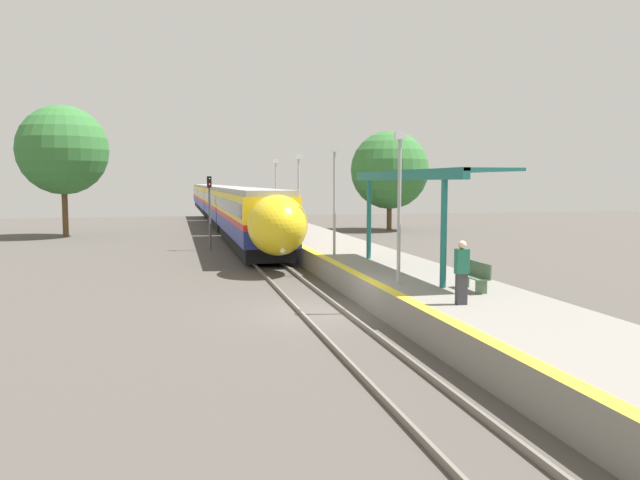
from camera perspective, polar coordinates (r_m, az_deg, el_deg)
ground_plane at (r=20.72m, az=0.06°, el=-6.64°), size 120.00×120.00×0.00m
rail_left at (r=20.55m, az=-1.91°, el=-6.53°), size 0.08×90.00×0.15m
rail_right at (r=20.87m, az=2.00°, el=-6.34°), size 0.08×90.00×0.15m
train at (r=69.41m, az=-9.29°, el=3.55°), size 2.91×85.11×3.88m
platform_right at (r=21.77m, az=9.73°, el=-4.84°), size 4.31×64.00×0.98m
platform_bench at (r=19.74m, az=13.98°, el=-3.16°), size 0.44×1.54×0.89m
person_waiting at (r=17.35m, az=12.83°, el=-2.80°), size 0.36×0.23×1.75m
railway_signal at (r=39.58m, az=-10.06°, el=3.12°), size 0.28×0.28×4.65m
lamppost_near at (r=20.32m, az=7.26°, el=3.92°), size 0.36×0.20×4.93m
lamppost_mid at (r=28.38m, az=1.32°, el=4.35°), size 0.36×0.20×4.93m
lamppost_far at (r=36.61m, az=-1.97°, el=4.57°), size 0.36×0.20×4.93m
lamppost_farthest at (r=44.91m, az=-4.06°, el=4.70°), size 0.36×0.20×4.93m
station_canopy at (r=23.65m, az=8.72°, el=5.69°), size 2.02×10.76×3.76m
background_tree_left at (r=52.55m, az=-22.46°, el=7.60°), size 6.89×6.89×10.20m
background_tree_right at (r=55.67m, az=6.39°, el=6.37°), size 6.88×6.88×8.78m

